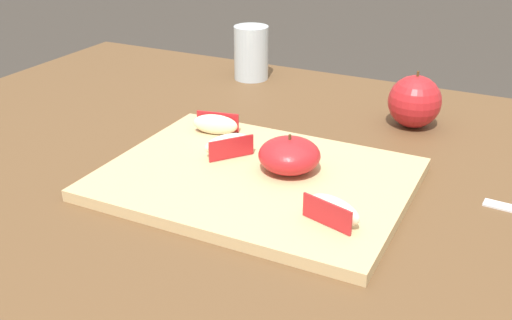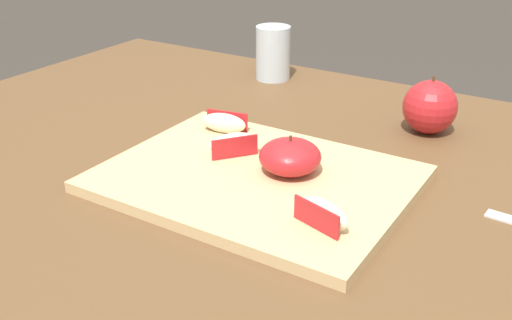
% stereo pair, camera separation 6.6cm
% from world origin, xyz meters
% --- Properties ---
extents(dining_table, '(1.49, 0.96, 0.74)m').
position_xyz_m(dining_table, '(0.00, 0.00, 0.65)').
color(dining_table, brown).
rests_on(dining_table, ground_plane).
extents(cutting_board, '(0.39, 0.30, 0.02)m').
position_xyz_m(cutting_board, '(-0.08, -0.03, 0.75)').
color(cutting_board, tan).
rests_on(cutting_board, dining_table).
extents(apple_half_skin_up, '(0.08, 0.08, 0.05)m').
position_xyz_m(apple_half_skin_up, '(-0.04, -0.00, 0.78)').
color(apple_half_skin_up, '#B21E23').
rests_on(apple_half_skin_up, cutting_board).
extents(apple_wedge_right, '(0.07, 0.04, 0.03)m').
position_xyz_m(apple_wedge_right, '(-0.19, 0.07, 0.77)').
color(apple_wedge_right, beige).
rests_on(apple_wedge_right, cutting_board).
extents(apple_wedge_back, '(0.07, 0.04, 0.03)m').
position_xyz_m(apple_wedge_back, '(0.06, -0.10, 0.77)').
color(apple_wedge_back, beige).
rests_on(apple_wedge_back, cutting_board).
extents(apple_wedge_middle, '(0.06, 0.07, 0.03)m').
position_xyz_m(apple_wedge_middle, '(-0.14, 0.01, 0.77)').
color(apple_wedge_middle, beige).
rests_on(apple_wedge_middle, cutting_board).
extents(whole_apple_crimson, '(0.08, 0.08, 0.09)m').
position_xyz_m(whole_apple_crimson, '(0.06, 0.27, 0.78)').
color(whole_apple_crimson, '#B21E23').
rests_on(whole_apple_crimson, dining_table).
extents(drinking_glass_water, '(0.07, 0.07, 0.10)m').
position_xyz_m(drinking_glass_water, '(-0.29, 0.38, 0.79)').
color(drinking_glass_water, silver).
rests_on(drinking_glass_water, dining_table).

